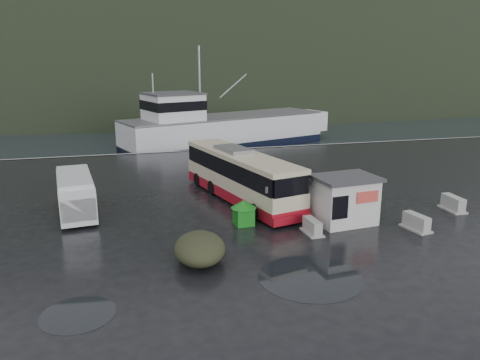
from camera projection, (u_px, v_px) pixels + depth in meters
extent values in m
plane|color=black|center=(228.00, 225.00, 24.09)|extent=(160.00, 160.00, 0.00)
cube|color=black|center=(138.00, 89.00, 127.19)|extent=(300.00, 180.00, 0.02)
cube|color=#999993|center=(180.00, 152.00, 42.83)|extent=(160.00, 0.60, 1.50)
ellipsoid|color=black|center=(146.00, 73.00, 260.79)|extent=(780.00, 540.00, 570.00)
cylinder|color=black|center=(310.00, 277.00, 18.35)|extent=(4.14, 4.14, 0.01)
cylinder|color=black|center=(78.00, 314.00, 15.70)|extent=(2.52, 2.52, 0.01)
cylinder|color=black|center=(275.00, 206.00, 27.08)|extent=(2.38, 2.38, 0.01)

